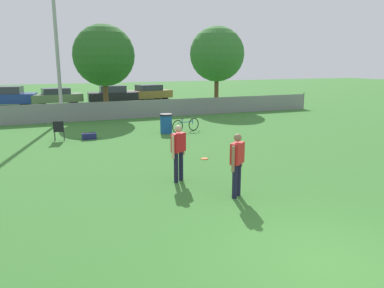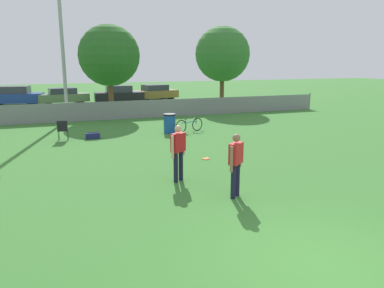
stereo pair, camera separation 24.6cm
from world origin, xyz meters
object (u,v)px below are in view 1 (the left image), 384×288
at_px(player_thrower_red, 178,149).
at_px(parked_car_olive, 56,96).
at_px(frisbee_disc, 204,159).
at_px(player_defender_red, 237,160).
at_px(gear_bag_sideline, 89,136).
at_px(tree_far_right, 217,54).
at_px(trash_bin, 166,123).
at_px(parked_car_blue, 7,96).
at_px(parked_car_tan, 149,92).
at_px(light_pole, 55,21).
at_px(tree_near_pole, 104,56).
at_px(bicycle_sideline, 186,125).
at_px(parked_car_dark, 113,95).
at_px(folding_chair_sideline, 59,129).

distance_m(player_thrower_red, parked_car_olive, 23.13).
bearing_deg(frisbee_disc, parked_car_olive, 100.89).
bearing_deg(player_defender_red, gear_bag_sideline, 66.82).
relative_size(tree_far_right, player_thrower_red, 3.62).
xyz_separation_m(player_defender_red, trash_bin, (1.11, 9.12, -0.49)).
bearing_deg(parked_car_olive, parked_car_blue, 165.73).
xyz_separation_m(frisbee_disc, parked_car_olive, (-4.03, 20.96, 0.63)).
height_order(parked_car_blue, parked_car_tan, parked_car_blue).
bearing_deg(player_defender_red, light_pole, 63.40).
height_order(light_pole, tree_near_pole, light_pole).
distance_m(tree_far_right, parked_car_tan, 9.25).
height_order(bicycle_sideline, parked_car_tan, parked_car_tan).
bearing_deg(parked_car_olive, light_pole, -98.30).
xyz_separation_m(tree_far_right, parked_car_tan, (-2.97, 8.11, -3.31)).
bearing_deg(parked_car_blue, tree_near_pole, -45.66).
relative_size(tree_far_right, bicycle_sideline, 3.70).
relative_size(light_pole, player_thrower_red, 5.88).
bearing_deg(light_pole, parked_car_dark, 61.80).
xyz_separation_m(light_pole, folding_chair_sideline, (-0.48, -6.14, -5.12)).
bearing_deg(bicycle_sideline, frisbee_disc, -122.27).
distance_m(tree_near_pole, player_defender_red, 16.33).
xyz_separation_m(player_thrower_red, parked_car_dark, (2.18, 22.00, -0.26)).
bearing_deg(light_pole, tree_far_right, 11.58).
height_order(tree_far_right, player_thrower_red, tree_far_right).
relative_size(player_defender_red, player_thrower_red, 1.00).
height_order(parked_car_olive, parked_car_tan, parked_car_tan).
relative_size(tree_near_pole, player_defender_red, 3.45).
height_order(frisbee_disc, folding_chair_sideline, folding_chair_sideline).
distance_m(tree_far_right, trash_bin, 11.29).
bearing_deg(trash_bin, parked_car_dark, 89.51).
height_order(light_pole, gear_bag_sideline, light_pole).
xyz_separation_m(tree_near_pole, tree_far_right, (8.46, 1.40, 0.18)).
height_order(folding_chair_sideline, parked_car_olive, parked_car_olive).
bearing_deg(tree_far_right, player_defender_red, -114.22).
xyz_separation_m(bicycle_sideline, parked_car_olive, (-5.35, 15.73, 0.31)).
relative_size(tree_far_right, parked_car_dark, 1.45).
bearing_deg(light_pole, trash_bin, -53.52).
bearing_deg(player_thrower_red, light_pole, 65.27).
distance_m(light_pole, tree_near_pole, 3.44).
bearing_deg(tree_near_pole, parked_car_dark, 76.54).
bearing_deg(parked_car_dark, parked_car_blue, 172.98).
distance_m(player_defender_red, folding_chair_sideline, 9.83).
xyz_separation_m(player_defender_red, player_thrower_red, (-0.94, 1.76, 0.00)).
height_order(tree_far_right, bicycle_sideline, tree_far_right).
distance_m(folding_chair_sideline, parked_car_tan, 18.71).
relative_size(gear_bag_sideline, parked_car_tan, 0.14).
bearing_deg(gear_bag_sideline, parked_car_olive, 92.38).
xyz_separation_m(frisbee_disc, parked_car_blue, (-7.68, 21.39, 0.71)).
xyz_separation_m(tree_near_pole, parked_car_dark, (1.84, 7.69, -3.09)).
distance_m(trash_bin, parked_car_tan, 16.90).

